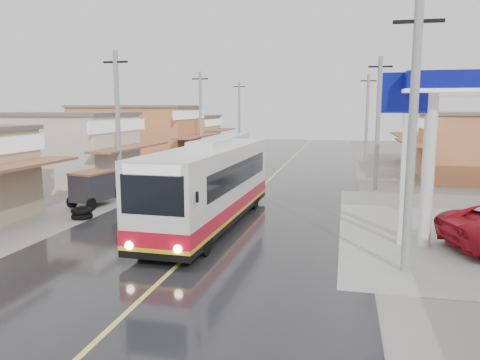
# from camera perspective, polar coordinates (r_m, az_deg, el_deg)

# --- Properties ---
(ground) EXTENTS (120.00, 120.00, 0.00)m
(ground) POSITION_cam_1_polar(r_m,az_deg,el_deg) (16.15, -6.40, -9.23)
(ground) COLOR slate
(ground) RESTS_ON ground
(road) EXTENTS (12.00, 90.00, 0.02)m
(road) POSITION_cam_1_polar(r_m,az_deg,el_deg) (30.35, 2.83, -0.65)
(road) COLOR black
(road) RESTS_ON ground
(centre_line) EXTENTS (0.15, 90.00, 0.01)m
(centre_line) POSITION_cam_1_polar(r_m,az_deg,el_deg) (30.35, 2.83, -0.63)
(centre_line) COLOR #D8CC4C
(centre_line) RESTS_ON road
(shopfronts_left) EXTENTS (11.00, 44.00, 5.20)m
(shopfronts_left) POSITION_cam_1_polar(r_m,az_deg,el_deg) (37.52, -16.31, 0.80)
(shopfronts_left) COLOR tan
(shopfronts_left) RESTS_ON ground
(utility_poles_left) EXTENTS (1.60, 50.00, 8.00)m
(utility_poles_left) POSITION_cam_1_polar(r_m,az_deg,el_deg) (33.18, -8.87, 0.04)
(utility_poles_left) COLOR gray
(utility_poles_left) RESTS_ON ground
(utility_poles_right) EXTENTS (1.60, 36.00, 8.00)m
(utility_poles_right) POSITION_cam_1_polar(r_m,az_deg,el_deg) (29.99, 16.13, -1.13)
(utility_poles_right) COLOR gray
(utility_poles_right) RESTS_ON ground
(coach_bus) EXTENTS (2.96, 11.70, 3.63)m
(coach_bus) POSITION_cam_1_polar(r_m,az_deg,el_deg) (19.83, -3.55, -0.60)
(coach_bus) COLOR silver
(coach_bus) RESTS_ON road
(second_bus) EXTENTS (2.42, 8.27, 2.73)m
(second_bus) POSITION_cam_1_polar(r_m,az_deg,el_deg) (38.81, -1.53, 3.59)
(second_bus) COLOR silver
(second_bus) RESTS_ON road
(cyclist) EXTENTS (1.07, 1.99, 2.04)m
(cyclist) POSITION_cam_1_polar(r_m,az_deg,el_deg) (26.12, -10.29, -0.86)
(cyclist) COLOR black
(cyclist) RESTS_ON ground
(tricycle_near) EXTENTS (1.85, 2.53, 1.79)m
(tricycle_near) POSITION_cam_1_polar(r_m,az_deg,el_deg) (25.01, -17.53, -0.74)
(tricycle_near) COLOR #26262D
(tricycle_near) RESTS_ON ground
(tyre_stack) EXTENTS (0.97, 0.97, 0.50)m
(tyre_stack) POSITION_cam_1_polar(r_m,az_deg,el_deg) (22.44, -18.72, -3.86)
(tyre_stack) COLOR black
(tyre_stack) RESTS_ON ground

